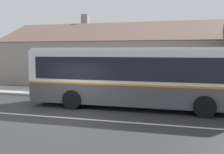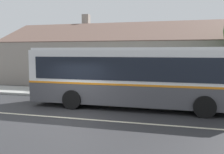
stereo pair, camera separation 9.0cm
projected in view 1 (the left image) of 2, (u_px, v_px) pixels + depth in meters
The scene contains 6 objects.
ground_plane at pixel (66, 118), 11.22m from camera, with size 300.00×300.00×0.00m, color #2D2D30.
sidewalk_far at pixel (104, 94), 16.98m from camera, with size 60.00×3.00×0.15m, color #9E9E99.
lane_divider_stripe at pixel (66, 118), 11.22m from camera, with size 60.00×0.16×0.01m, color beige.
community_building at pixel (157, 62), 23.35m from camera, with size 27.86×9.86×6.78m.
transit_bus at pixel (135, 76), 13.16m from camera, with size 11.14×2.81×3.18m.
bench_by_building at pixel (49, 85), 18.00m from camera, with size 1.61×0.51×0.94m.
Camera 1 is at (4.82, -10.07, 2.97)m, focal length 40.00 mm.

